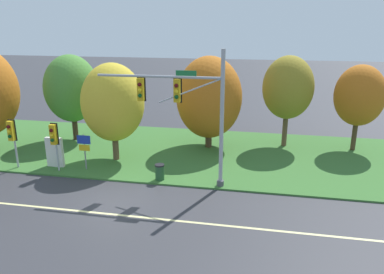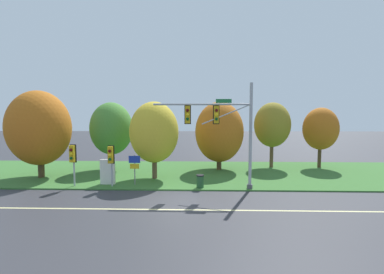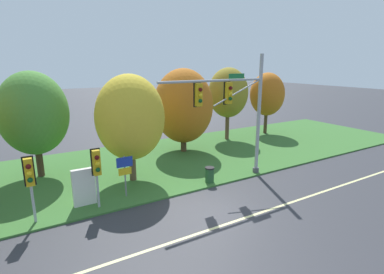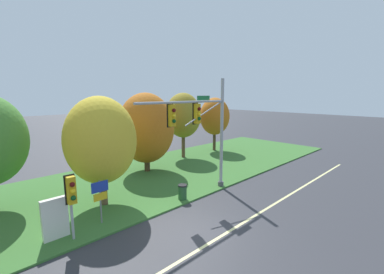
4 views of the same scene
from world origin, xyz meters
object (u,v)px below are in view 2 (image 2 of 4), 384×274
info_kiosk (108,172)px  trash_bin (200,181)px  route_sign_post (135,165)px  tree_tall_centre (272,125)px  pedestrian_signal_near_kerb (111,157)px  pedestrian_signal_further_along (73,156)px  tree_behind_signpost (154,132)px  tree_mid_verge (219,132)px  tree_nearest_road (39,128)px  tree_right_far (320,129)px  traffic_signal_mast (224,125)px  tree_left_of_mast (112,129)px

info_kiosk → trash_bin: bearing=-6.1°
info_kiosk → trash_bin: info_kiosk is taller
route_sign_post → tree_tall_centre: bearing=30.6°
info_kiosk → pedestrian_signal_near_kerb: bearing=-55.0°
info_kiosk → trash_bin: 7.09m
pedestrian_signal_further_along → tree_behind_signpost: 6.37m
pedestrian_signal_near_kerb → tree_mid_verge: size_ratio=0.46×
tree_behind_signpost → pedestrian_signal_near_kerb: bearing=-134.7°
tree_nearest_road → info_kiosk: bearing=-17.9°
tree_tall_centre → info_kiosk: bearing=-153.6°
pedestrian_signal_further_along → tree_nearest_road: 5.41m
pedestrian_signal_further_along → trash_bin: (9.32, -0.00, -1.78)m
tree_nearest_road → tree_tall_centre: 21.42m
pedestrian_signal_further_along → tree_tall_centre: size_ratio=0.47×
tree_behind_signpost → tree_right_far: 16.72m
pedestrian_signal_near_kerb → route_sign_post: (1.57, 0.66, -0.69)m
tree_behind_signpost → tree_tall_centre: bearing=24.9°
pedestrian_signal_near_kerb → tree_behind_signpost: tree_behind_signpost is taller
tree_mid_verge → trash_bin: (-1.86, -6.50, -3.19)m
pedestrian_signal_further_along → tree_mid_verge: tree_mid_verge is taller
traffic_signal_mast → pedestrian_signal_further_along: (-11.02, 0.16, -2.28)m
traffic_signal_mast → info_kiosk: size_ratio=3.94×
tree_nearest_road → trash_bin: size_ratio=7.86×
tree_left_of_mast → trash_bin: size_ratio=7.01×
tree_right_far → route_sign_post: bearing=-157.2°
pedestrian_signal_near_kerb → tree_mid_verge: 10.70m
pedestrian_signal_near_kerb → tree_nearest_road: 7.81m
tree_behind_signpost → info_kiosk: tree_behind_signpost is taller
trash_bin → tree_nearest_road: bearing=168.1°
tree_nearest_road → tree_mid_verge: tree_nearest_road is taller
tree_mid_verge → trash_bin: size_ratio=7.07×
traffic_signal_mast → pedestrian_signal_further_along: 11.26m
pedestrian_signal_near_kerb → tree_left_of_mast: (-2.07, 6.31, 1.80)m
tree_nearest_road → tree_tall_centre: size_ratio=1.11×
traffic_signal_mast → tree_behind_signpost: size_ratio=1.18×
route_sign_post → traffic_signal_mast: bearing=-7.0°
tree_behind_signpost → trash_bin: 5.77m
tree_behind_signpost → tree_right_far: tree_behind_signpost is taller
pedestrian_signal_further_along → tree_tall_centre: 18.53m
tree_tall_centre → tree_right_far: (4.82, -0.05, -0.39)m
pedestrian_signal_near_kerb → tree_nearest_road: tree_nearest_road is taller
tree_nearest_road → tree_tall_centre: (20.82, 5.04, 0.13)m
pedestrian_signal_further_along → trash_bin: pedestrian_signal_further_along is taller
route_sign_post → tree_behind_signpost: 3.34m
tree_tall_centre → route_sign_post: bearing=-149.4°
tree_nearest_road → tree_left_of_mast: size_ratio=1.12×
route_sign_post → tree_right_far: tree_right_far is taller
traffic_signal_mast → tree_mid_verge: traffic_signal_mast is taller
tree_left_of_mast → info_kiosk: bearing=-74.5°
tree_nearest_road → tree_mid_verge: bearing=13.3°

